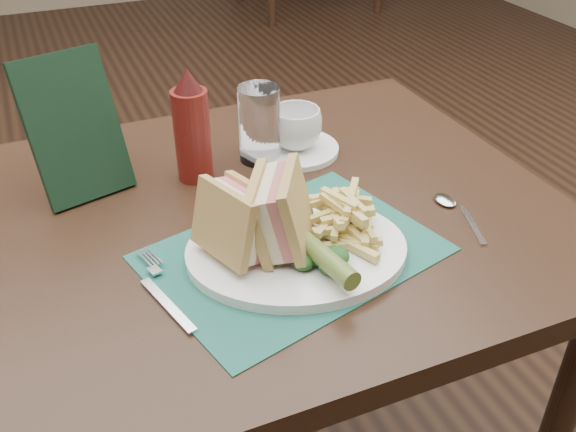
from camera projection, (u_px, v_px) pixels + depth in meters
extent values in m
plane|color=black|center=(203.00, 344.00, 1.77)|extent=(7.00, 7.00, 0.00)
plane|color=gray|center=(59.00, 9.00, 4.45)|extent=(6.00, 0.00, 6.00)
cube|color=#1A5447|center=(293.00, 253.00, 0.88)|extent=(0.43, 0.36, 0.00)
cylinder|color=#4C6426|center=(324.00, 257.00, 0.81)|extent=(0.05, 0.12, 0.03)
cylinder|color=white|center=(296.00, 149.00, 1.12)|extent=(0.16, 0.16, 0.01)
imported|color=white|center=(296.00, 128.00, 1.10)|extent=(0.12, 0.12, 0.07)
cylinder|color=white|center=(259.00, 124.00, 1.07)|extent=(0.08, 0.08, 0.13)
cube|color=black|center=(74.00, 128.00, 0.96)|extent=(0.15, 0.12, 0.22)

